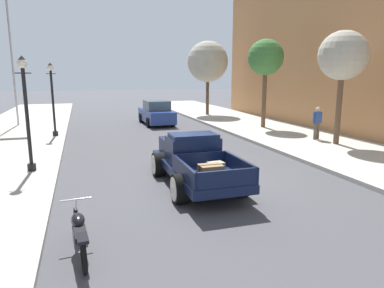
{
  "coord_description": "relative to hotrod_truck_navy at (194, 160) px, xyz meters",
  "views": [
    {
      "loc": [
        -3.63,
        -10.36,
        3.39
      ],
      "look_at": [
        0.01,
        1.04,
        1.0
      ],
      "focal_mm": 32.59,
      "sensor_mm": 36.0,
      "label": 1
    }
  ],
  "objects": [
    {
      "name": "street_tree_third",
      "position": [
        6.7,
        16.96,
        3.64
      ],
      "size": [
        3.29,
        3.29,
        5.91
      ],
      "color": "brown",
      "rests_on": "sidewalk_right"
    },
    {
      "name": "street_tree_second",
      "position": [
        7.59,
        9.22,
        3.62
      ],
      "size": [
        2.17,
        2.17,
        5.37
      ],
      "color": "brown",
      "rests_on": "sidewalk_right"
    },
    {
      "name": "sidewalk_right",
      "position": [
        7.58,
        0.22,
        -0.68
      ],
      "size": [
        5.5,
        64.0,
        0.15
      ],
      "primitive_type": "cube",
      "color": "#B7B2A8",
      "rests_on": "ground"
    },
    {
      "name": "ground_plane",
      "position": [
        0.33,
        0.22,
        -0.75
      ],
      "size": [
        140.0,
        140.0,
        0.0
      ],
      "primitive_type": "plane",
      "color": "#47474C"
    },
    {
      "name": "flagpole",
      "position": [
        -7.05,
        14.98,
        5.02
      ],
      "size": [
        1.74,
        0.16,
        9.16
      ],
      "color": "#B2B2B7",
      "rests_on": "sidewalk_left"
    },
    {
      "name": "street_lamp_near",
      "position": [
        -5.03,
        2.56,
        1.63
      ],
      "size": [
        0.5,
        0.32,
        3.85
      ],
      "color": "black",
      "rests_on": "sidewalk_left"
    },
    {
      "name": "motorcycle_parked",
      "position": [
        -3.47,
        -3.63,
        -0.31
      ],
      "size": [
        0.62,
        2.12,
        0.93
      ],
      "color": "black",
      "rests_on": "ground"
    },
    {
      "name": "pedestrian_sidewalk_right",
      "position": [
        8.05,
        4.57,
        0.33
      ],
      "size": [
        0.53,
        0.22,
        1.65
      ],
      "color": "brown",
      "rests_on": "sidewalk_right"
    },
    {
      "name": "car_background_blue",
      "position": [
        1.66,
        13.46,
        0.01
      ],
      "size": [
        1.94,
        4.34,
        1.65
      ],
      "color": "#284293",
      "rests_on": "ground"
    },
    {
      "name": "street_tree_nearest",
      "position": [
        8.22,
        3.3,
        3.45
      ],
      "size": [
        2.23,
        2.23,
        5.21
      ],
      "color": "brown",
      "rests_on": "sidewalk_right"
    },
    {
      "name": "hotrod_truck_navy",
      "position": [
        0.0,
        0.0,
        0.0
      ],
      "size": [
        2.22,
        4.96,
        1.58
      ],
      "color": "#0F1938",
      "rests_on": "ground"
    },
    {
      "name": "street_lamp_far",
      "position": [
        -4.68,
        9.76,
        1.63
      ],
      "size": [
        0.5,
        0.32,
        3.85
      ],
      "color": "black",
      "rests_on": "sidewalk_left"
    }
  ]
}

